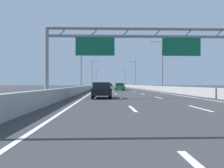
{
  "coord_description": "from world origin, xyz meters",
  "views": [
    {
      "loc": [
        -3.27,
        0.74,
        1.3
      ],
      "look_at": [
        -1.26,
        61.38,
        1.32
      ],
      "focal_mm": 35.94,
      "sensor_mm": 36.0,
      "label": 1
    }
  ],
  "objects_px": {
    "silver_car": "(110,85)",
    "streetlamp_left_mid": "(82,62)",
    "green_car": "(120,87)",
    "blue_car": "(110,85)",
    "streetlamp_right_far": "(135,73)",
    "sign_gantry": "(141,44)",
    "streetlamp_left_far": "(93,72)",
    "streetlamp_left_distant": "(96,76)",
    "white_car": "(104,86)",
    "streetlamp_right_distant": "(125,76)",
    "red_car": "(119,85)",
    "black_car": "(102,90)",
    "streetlamp_right_mid": "(161,63)",
    "orange_car": "(118,86)"
  },
  "relations": [
    {
      "from": "streetlamp_right_mid",
      "to": "streetlamp_right_distant",
      "type": "bearing_deg",
      "value": 90.0
    },
    {
      "from": "streetlamp_left_far",
      "to": "streetlamp_left_distant",
      "type": "relative_size",
      "value": 1.0
    },
    {
      "from": "streetlamp_right_far",
      "to": "orange_car",
      "type": "bearing_deg",
      "value": -108.13
    },
    {
      "from": "silver_car",
      "to": "streetlamp_left_mid",
      "type": "bearing_deg",
      "value": -94.98
    },
    {
      "from": "silver_car",
      "to": "streetlamp_right_mid",
      "type": "bearing_deg",
      "value": -84.95
    },
    {
      "from": "streetlamp_right_distant",
      "to": "silver_car",
      "type": "height_order",
      "value": "streetlamp_right_distant"
    },
    {
      "from": "black_car",
      "to": "red_car",
      "type": "bearing_deg",
      "value": 85.47
    },
    {
      "from": "streetlamp_right_distant",
      "to": "green_car",
      "type": "xyz_separation_m",
      "value": [
        -7.58,
        -68.97,
        -4.63
      ]
    },
    {
      "from": "streetlamp_left_distant",
      "to": "red_car",
      "type": "distance_m",
      "value": 12.49
    },
    {
      "from": "streetlamp_right_mid",
      "to": "streetlamp_right_far",
      "type": "distance_m",
      "value": 36.88
    },
    {
      "from": "streetlamp_right_mid",
      "to": "orange_car",
      "type": "height_order",
      "value": "streetlamp_right_mid"
    },
    {
      "from": "streetlamp_right_far",
      "to": "streetlamp_left_distant",
      "type": "bearing_deg",
      "value": 112.04
    },
    {
      "from": "streetlamp_right_far",
      "to": "orange_car",
      "type": "distance_m",
      "value": 23.71
    },
    {
      "from": "streetlamp_right_distant",
      "to": "blue_car",
      "type": "relative_size",
      "value": 2.13
    },
    {
      "from": "streetlamp_right_mid",
      "to": "red_car",
      "type": "relative_size",
      "value": 2.06
    },
    {
      "from": "streetlamp_left_mid",
      "to": "streetlamp_right_far",
      "type": "distance_m",
      "value": 39.78
    },
    {
      "from": "blue_car",
      "to": "red_car",
      "type": "relative_size",
      "value": 0.97
    },
    {
      "from": "streetlamp_right_far",
      "to": "streetlamp_right_distant",
      "type": "distance_m",
      "value": 36.88
    },
    {
      "from": "streetlamp_right_far",
      "to": "sign_gantry",
      "type": "bearing_deg",
      "value": -97.22
    },
    {
      "from": "white_car",
      "to": "red_car",
      "type": "xyz_separation_m",
      "value": [
        7.16,
        55.49,
        -0.02
      ]
    },
    {
      "from": "silver_car",
      "to": "red_car",
      "type": "xyz_separation_m",
      "value": [
        3.85,
        -13.98,
        -0.05
      ]
    },
    {
      "from": "streetlamp_left_mid",
      "to": "streetlamp_left_far",
      "type": "distance_m",
      "value": 36.88
    },
    {
      "from": "blue_car",
      "to": "sign_gantry",
      "type": "bearing_deg",
      "value": -89.93
    },
    {
      "from": "streetlamp_right_distant",
      "to": "green_car",
      "type": "bearing_deg",
      "value": -96.27
    },
    {
      "from": "streetlamp_left_mid",
      "to": "streetlamp_right_far",
      "type": "xyz_separation_m",
      "value": [
        14.93,
        36.88,
        0.0
      ]
    },
    {
      "from": "white_car",
      "to": "streetlamp_left_mid",
      "type": "bearing_deg",
      "value": -104.79
    },
    {
      "from": "silver_car",
      "to": "red_car",
      "type": "distance_m",
      "value": 14.5
    },
    {
      "from": "sign_gantry",
      "to": "red_car",
      "type": "distance_m",
      "value": 93.77
    },
    {
      "from": "streetlamp_left_distant",
      "to": "orange_car",
      "type": "xyz_separation_m",
      "value": [
        7.7,
        -58.98,
        -4.63
      ]
    },
    {
      "from": "streetlamp_right_far",
      "to": "red_car",
      "type": "relative_size",
      "value": 2.06
    },
    {
      "from": "green_car",
      "to": "red_car",
      "type": "relative_size",
      "value": 0.98
    },
    {
      "from": "streetlamp_left_distant",
      "to": "white_car",
      "type": "distance_m",
      "value": 58.54
    },
    {
      "from": "streetlamp_left_distant",
      "to": "white_car",
      "type": "xyz_separation_m",
      "value": [
        4.1,
        -58.21,
        -4.63
      ]
    },
    {
      "from": "streetlamp_right_far",
      "to": "streetlamp_right_distant",
      "type": "bearing_deg",
      "value": 90.0
    },
    {
      "from": "sign_gantry",
      "to": "streetlamp_right_far",
      "type": "xyz_separation_m",
      "value": [
        7.53,
        59.45,
        0.56
      ]
    },
    {
      "from": "sign_gantry",
      "to": "streetlamp_left_far",
      "type": "bearing_deg",
      "value": 97.1
    },
    {
      "from": "sign_gantry",
      "to": "orange_car",
      "type": "xyz_separation_m",
      "value": [
        0.3,
        37.35,
        -4.06
      ]
    },
    {
      "from": "streetlamp_left_far",
      "to": "silver_car",
      "type": "distance_m",
      "value": 48.92
    },
    {
      "from": "silver_car",
      "to": "orange_car",
      "type": "distance_m",
      "value": 70.24
    },
    {
      "from": "white_car",
      "to": "silver_car",
      "type": "height_order",
      "value": "silver_car"
    },
    {
      "from": "streetlamp_right_far",
      "to": "white_car",
      "type": "relative_size",
      "value": 2.25
    },
    {
      "from": "green_car",
      "to": "black_car",
      "type": "relative_size",
      "value": 1.07
    },
    {
      "from": "black_car",
      "to": "streetlamp_left_mid",
      "type": "bearing_deg",
      "value": 100.31
    },
    {
      "from": "streetlamp_left_mid",
      "to": "streetlamp_right_distant",
      "type": "distance_m",
      "value": 75.25
    },
    {
      "from": "sign_gantry",
      "to": "streetlamp_right_distant",
      "type": "xyz_separation_m",
      "value": [
        7.53,
        96.33,
        0.56
      ]
    },
    {
      "from": "sign_gantry",
      "to": "white_car",
      "type": "distance_m",
      "value": 38.47
    },
    {
      "from": "streetlamp_right_far",
      "to": "green_car",
      "type": "relative_size",
      "value": 2.1
    },
    {
      "from": "streetlamp_right_far",
      "to": "green_car",
      "type": "bearing_deg",
      "value": -103.29
    },
    {
      "from": "green_car",
      "to": "streetlamp_left_far",
      "type": "bearing_deg",
      "value": 102.9
    },
    {
      "from": "green_car",
      "to": "blue_car",
      "type": "relative_size",
      "value": 1.02
    }
  ]
}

